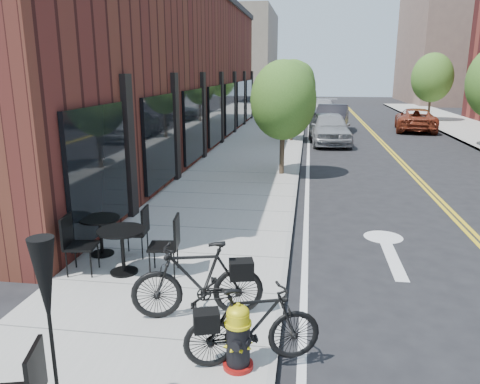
{
  "coord_description": "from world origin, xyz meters",
  "views": [
    {
      "loc": [
        0.28,
        -6.82,
        3.59
      ],
      "look_at": [
        -1.16,
        2.95,
        1.0
      ],
      "focal_mm": 35.0,
      "sensor_mm": 36.0,
      "label": 1
    }
  ],
  "objects_px": {
    "bistro_set_b": "(122,245)",
    "parked_car_a": "(329,128)",
    "patio_umbrella": "(47,298)",
    "parked_car_b": "(332,119)",
    "parked_car_c": "(322,110)",
    "bicycle_right": "(253,326)",
    "fire_hydrant": "(238,337)",
    "bistro_set_c": "(101,231)",
    "parked_car_far": "(415,120)",
    "bicycle_left": "(198,280)"
  },
  "relations": [
    {
      "from": "bistro_set_b",
      "to": "parked_car_a",
      "type": "bearing_deg",
      "value": 68.23
    },
    {
      "from": "bistro_set_b",
      "to": "patio_umbrella",
      "type": "relative_size",
      "value": 0.97
    },
    {
      "from": "parked_car_b",
      "to": "parked_car_c",
      "type": "bearing_deg",
      "value": 100.43
    },
    {
      "from": "bicycle_right",
      "to": "parked_car_c",
      "type": "bearing_deg",
      "value": -21.0
    },
    {
      "from": "parked_car_b",
      "to": "parked_car_c",
      "type": "xyz_separation_m",
      "value": [
        -0.43,
        6.95,
        -0.05
      ]
    },
    {
      "from": "parked_car_a",
      "to": "parked_car_c",
      "type": "distance_m",
      "value": 11.46
    },
    {
      "from": "bistro_set_b",
      "to": "parked_car_b",
      "type": "height_order",
      "value": "parked_car_b"
    },
    {
      "from": "bicycle_right",
      "to": "parked_car_c",
      "type": "distance_m",
      "value": 30.15
    },
    {
      "from": "fire_hydrant",
      "to": "bicycle_right",
      "type": "relative_size",
      "value": 0.5
    },
    {
      "from": "fire_hydrant",
      "to": "parked_car_a",
      "type": "height_order",
      "value": "parked_car_a"
    },
    {
      "from": "bicycle_right",
      "to": "parked_car_b",
      "type": "xyz_separation_m",
      "value": [
        1.9,
        23.16,
        0.18
      ]
    },
    {
      "from": "fire_hydrant",
      "to": "parked_car_c",
      "type": "distance_m",
      "value": 30.27
    },
    {
      "from": "bistro_set_c",
      "to": "parked_car_b",
      "type": "distance_m",
      "value": 20.81
    },
    {
      "from": "fire_hydrant",
      "to": "bistro_set_b",
      "type": "relative_size",
      "value": 0.43
    },
    {
      "from": "fire_hydrant",
      "to": "bistro_set_c",
      "type": "relative_size",
      "value": 0.47
    },
    {
      "from": "parked_car_far",
      "to": "bistro_set_b",
      "type": "bearing_deg",
      "value": 74.99
    },
    {
      "from": "bistro_set_b",
      "to": "parked_car_b",
      "type": "bearing_deg",
      "value": 70.38
    },
    {
      "from": "bistro_set_b",
      "to": "parked_car_c",
      "type": "height_order",
      "value": "parked_car_c"
    },
    {
      "from": "bicycle_right",
      "to": "bicycle_left",
      "type": "bearing_deg",
      "value": 24.42
    },
    {
      "from": "fire_hydrant",
      "to": "bicycle_right",
      "type": "distance_m",
      "value": 0.22
    },
    {
      "from": "bistro_set_c",
      "to": "parked_car_c",
      "type": "bearing_deg",
      "value": 75.39
    },
    {
      "from": "parked_car_c",
      "to": "parked_car_far",
      "type": "xyz_separation_m",
      "value": [
        5.46,
        -5.49,
        -0.08
      ]
    },
    {
      "from": "bistro_set_b",
      "to": "fire_hydrant",
      "type": "bearing_deg",
      "value": -52.45
    },
    {
      "from": "fire_hydrant",
      "to": "bistro_set_b",
      "type": "distance_m",
      "value": 3.38
    },
    {
      "from": "fire_hydrant",
      "to": "bistro_set_c",
      "type": "bearing_deg",
      "value": 157.5
    },
    {
      "from": "parked_car_a",
      "to": "parked_car_far",
      "type": "relative_size",
      "value": 0.95
    },
    {
      "from": "bistro_set_c",
      "to": "parked_car_b",
      "type": "bearing_deg",
      "value": 70.91
    },
    {
      "from": "parked_car_c",
      "to": "bicycle_left",
      "type": "bearing_deg",
      "value": -87.59
    },
    {
      "from": "bicycle_left",
      "to": "bicycle_right",
      "type": "distance_m",
      "value": 1.34
    },
    {
      "from": "bicycle_right",
      "to": "patio_umbrella",
      "type": "height_order",
      "value": "patio_umbrella"
    },
    {
      "from": "patio_umbrella",
      "to": "bistro_set_c",
      "type": "bearing_deg",
      "value": 109.64
    },
    {
      "from": "bistro_set_b",
      "to": "parked_car_c",
      "type": "bearing_deg",
      "value": 74.19
    },
    {
      "from": "parked_car_a",
      "to": "parked_car_far",
      "type": "distance_m",
      "value": 8.02
    },
    {
      "from": "bicycle_right",
      "to": "bistro_set_b",
      "type": "distance_m",
      "value": 3.42
    },
    {
      "from": "fire_hydrant",
      "to": "parked_car_c",
      "type": "xyz_separation_m",
      "value": [
        1.63,
        30.23,
        0.24
      ]
    },
    {
      "from": "bicycle_left",
      "to": "patio_umbrella",
      "type": "height_order",
      "value": "patio_umbrella"
    },
    {
      "from": "bicycle_right",
      "to": "parked_car_a",
      "type": "height_order",
      "value": "parked_car_a"
    },
    {
      "from": "bistro_set_b",
      "to": "bicycle_right",
      "type": "bearing_deg",
      "value": -49.2
    },
    {
      "from": "bicycle_right",
      "to": "parked_car_far",
      "type": "bearing_deg",
      "value": -33.92
    },
    {
      "from": "bicycle_left",
      "to": "patio_umbrella",
      "type": "relative_size",
      "value": 0.93
    },
    {
      "from": "bicycle_left",
      "to": "parked_car_a",
      "type": "xyz_separation_m",
      "value": [
        2.5,
        17.66,
        0.1
      ]
    },
    {
      "from": "bicycle_left",
      "to": "parked_car_far",
      "type": "height_order",
      "value": "parked_car_far"
    },
    {
      "from": "fire_hydrant",
      "to": "parked_car_c",
      "type": "height_order",
      "value": "parked_car_c"
    },
    {
      "from": "bistro_set_b",
      "to": "parked_car_far",
      "type": "distance_m",
      "value": 24.28
    },
    {
      "from": "fire_hydrant",
      "to": "parked_car_a",
      "type": "relative_size",
      "value": 0.18
    },
    {
      "from": "fire_hydrant",
      "to": "patio_umbrella",
      "type": "bearing_deg",
      "value": -117.92
    },
    {
      "from": "fire_hydrant",
      "to": "bistro_set_b",
      "type": "xyz_separation_m",
      "value": [
        -2.4,
        2.39,
        0.13
      ]
    },
    {
      "from": "bistro_set_b",
      "to": "parked_car_a",
      "type": "distance_m",
      "value": 16.89
    },
    {
      "from": "bistro_set_b",
      "to": "parked_car_a",
      "type": "xyz_separation_m",
      "value": [
        4.14,
        16.38,
        0.14
      ]
    },
    {
      "from": "parked_car_c",
      "to": "bistro_set_c",
      "type": "bearing_deg",
      "value": -92.9
    }
  ]
}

